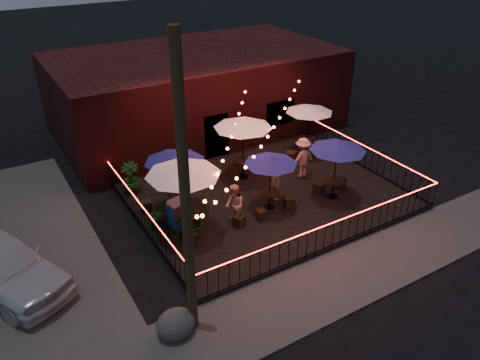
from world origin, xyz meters
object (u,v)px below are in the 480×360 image
object	(u,v)px
cafe_table_2	(271,161)
cooler	(178,212)
cafe_table_4	(338,147)
boulder	(176,324)
cafe_table_3	(243,124)
utility_pole	(186,202)
cafe_table_0	(183,170)
cafe_table_1	(174,158)
cafe_table_5	(309,109)

from	to	relation	value
cafe_table_2	cooler	xyz separation A→B (m)	(-3.39, 0.77, -1.51)
cooler	cafe_table_4	bearing A→B (deg)	-27.55
boulder	cafe_table_3	bearing A→B (deg)	46.95
utility_pole	cooler	bearing A→B (deg)	70.16
cafe_table_0	cafe_table_2	xyz separation A→B (m)	(3.42, -0.02, -0.53)
cafe_table_2	boulder	size ratio (longest dim) A/B	2.60
cafe_table_4	cooler	distance (m)	6.36
cafe_table_3	cafe_table_2	bearing A→B (deg)	-98.62
cafe_table_1	utility_pole	bearing A→B (deg)	-110.20
cafe_table_3	boulder	distance (m)	8.98
utility_pole	cafe_table_0	world-z (taller)	utility_pole
cafe_table_0	cafe_table_2	bearing A→B (deg)	-0.37
cafe_table_5	boulder	xyz separation A→B (m)	(-9.73, -6.86, -1.93)
cafe_table_1	cafe_table_3	size ratio (longest dim) A/B	0.92
cafe_table_4	cafe_table_0	bearing A→B (deg)	173.75
cafe_table_0	cooler	distance (m)	2.17
cafe_table_1	cafe_table_5	xyz separation A→B (m)	(7.23, 1.48, -0.05)
cafe_table_3	boulder	bearing A→B (deg)	-133.05
boulder	cafe_table_4	bearing A→B (deg)	21.18
cafe_table_5	cooler	world-z (taller)	cafe_table_5
cooler	utility_pole	bearing A→B (deg)	-124.11
cafe_table_3	cafe_table_4	bearing A→B (deg)	-55.68
cafe_table_4	cafe_table_2	bearing A→B (deg)	166.16
cafe_table_2	boulder	world-z (taller)	cafe_table_2
cafe_table_4	cafe_table_5	size ratio (longest dim) A/B	0.87
utility_pole	cafe_table_1	world-z (taller)	utility_pole
cafe_table_2	cafe_table_0	bearing A→B (deg)	179.63
cafe_table_2	cafe_table_5	xyz separation A→B (m)	(4.18, 3.07, 0.16)
cafe_table_5	boulder	distance (m)	12.06
cafe_table_2	cafe_table_3	distance (m)	2.64
cafe_table_4	cafe_table_5	distance (m)	4.03
cafe_table_0	boulder	xyz separation A→B (m)	(-2.13, -3.81, -2.29)
cafe_table_2	cafe_table_5	world-z (taller)	cafe_table_5
cafe_table_0	cafe_table_4	world-z (taller)	cafe_table_0
cooler	cafe_table_0	bearing A→B (deg)	-106.93
cafe_table_2	cafe_table_1	bearing A→B (deg)	152.48
cafe_table_1	cafe_table_4	bearing A→B (deg)	-21.57
cooler	boulder	distance (m)	5.06
utility_pole	cafe_table_5	distance (m)	11.58
cafe_table_2	cooler	size ratio (longest dim) A/B	2.63
utility_pole	cafe_table_2	world-z (taller)	utility_pole
cafe_table_3	boulder	size ratio (longest dim) A/B	2.83
cafe_table_0	cafe_table_1	size ratio (longest dim) A/B	1.24
boulder	cafe_table_2	bearing A→B (deg)	34.31
cafe_table_2	cafe_table_4	distance (m)	2.66
cafe_table_4	cafe_table_3	bearing A→B (deg)	124.32
cooler	boulder	size ratio (longest dim) A/B	0.99
cafe_table_1	cooler	world-z (taller)	cafe_table_1
utility_pole	cafe_table_0	bearing A→B (deg)	67.05
cafe_table_3	cafe_table_5	xyz separation A→B (m)	(3.79, 0.50, -0.26)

